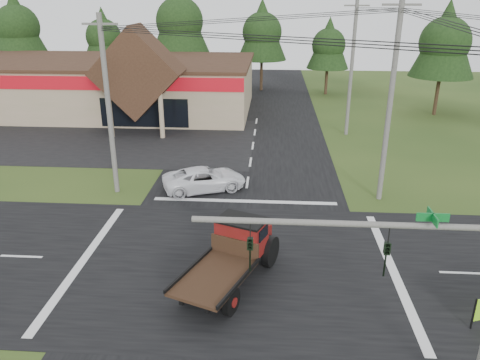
{
  "coord_description": "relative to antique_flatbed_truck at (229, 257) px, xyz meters",
  "views": [
    {
      "loc": [
        1.48,
        -18.17,
        11.33
      ],
      "look_at": [
        -0.13,
        4.89,
        2.2
      ],
      "focal_mm": 35.0,
      "sensor_mm": 36.0,
      "label": 1
    }
  ],
  "objects": [
    {
      "name": "tree_row_a",
      "position": [
        -29.86,
        41.47,
        6.78
      ],
      "size": [
        6.72,
        6.72,
        12.12
      ],
      "color": "#332316",
      "rests_on": "ground"
    },
    {
      "name": "tree_row_b",
      "position": [
        -19.86,
        43.47,
        5.44
      ],
      "size": [
        5.6,
        5.6,
        10.1
      ],
      "color": "#332316",
      "rests_on": "ground"
    },
    {
      "name": "road_ns",
      "position": [
        0.14,
        1.47,
        -1.26
      ],
      "size": [
        12.0,
        120.0,
        0.02
      ],
      "primitive_type": "cube",
      "color": "black",
      "rests_on": "ground"
    },
    {
      "name": "white_pickup",
      "position": [
        -2.47,
        10.13,
        -0.55
      ],
      "size": [
        5.64,
        4.07,
        1.42
      ],
      "primitive_type": "imported",
      "rotation": [
        0.0,
        0.0,
        1.94
      ],
      "color": "white",
      "rests_on": "ground"
    },
    {
      "name": "tree_row_e",
      "position": [
        8.14,
        41.47,
        4.77
      ],
      "size": [
        5.04,
        5.04,
        9.09
      ],
      "color": "#332316",
      "rests_on": "ground"
    },
    {
      "name": "tree_side_ne",
      "position": [
        18.14,
        31.47,
        6.11
      ],
      "size": [
        6.16,
        6.16,
        11.11
      ],
      "color": "#332316",
      "rests_on": "ground"
    },
    {
      "name": "utility_pole_ne",
      "position": [
        8.14,
        9.47,
        4.62
      ],
      "size": [
        2.0,
        0.3,
        11.5
      ],
      "color": "#595651",
      "rests_on": "ground"
    },
    {
      "name": "tree_row_c",
      "position": [
        -9.86,
        42.47,
        7.45
      ],
      "size": [
        7.28,
        7.28,
        13.13
      ],
      "color": "#332316",
      "rests_on": "ground"
    },
    {
      "name": "tree_row_d",
      "position": [
        0.14,
        43.47,
        6.11
      ],
      "size": [
        6.16,
        6.16,
        11.11
      ],
      "color": "#332316",
      "rests_on": "ground"
    },
    {
      "name": "cvs_building",
      "position": [
        -15.56,
        31.04,
        1.51
      ],
      "size": [
        30.4,
        18.2,
        9.19
      ],
      "color": "tan",
      "rests_on": "ground"
    },
    {
      "name": "ground",
      "position": [
        0.14,
        1.47,
        -1.27
      ],
      "size": [
        120.0,
        120.0,
        0.0
      ],
      "primitive_type": "plane",
      "color": "#284017",
      "rests_on": "ground"
    },
    {
      "name": "antique_flatbed_truck",
      "position": [
        0.0,
        0.0,
        0.0
      ],
      "size": [
        4.41,
        6.48,
        2.53
      ],
      "primitive_type": null,
      "rotation": [
        0.0,
        0.0,
        -0.38
      ],
      "color": "#5A110C",
      "rests_on": "ground"
    },
    {
      "name": "parking_apron",
      "position": [
        -13.86,
        20.47,
        -1.25
      ],
      "size": [
        28.0,
        14.0,
        0.02
      ],
      "primitive_type": "cube",
      "color": "black",
      "rests_on": "ground"
    },
    {
      "name": "utility_pole_nw",
      "position": [
        -7.86,
        9.47,
        4.12
      ],
      "size": [
        2.0,
        0.3,
        10.5
      ],
      "color": "#595651",
      "rests_on": "ground"
    },
    {
      "name": "road_ew",
      "position": [
        0.14,
        1.47,
        -1.25
      ],
      "size": [
        120.0,
        12.0,
        0.02
      ],
      "primitive_type": "cube",
      "color": "black",
      "rests_on": "ground"
    },
    {
      "name": "traffic_signal_mast",
      "position": [
        5.96,
        -6.03,
        3.16
      ],
      "size": [
        8.12,
        0.24,
        7.0
      ],
      "color": "#595651",
      "rests_on": "ground"
    },
    {
      "name": "utility_pole_n",
      "position": [
        8.14,
        23.47,
        4.47
      ],
      "size": [
        2.0,
        0.3,
        11.2
      ],
      "color": "#595651",
      "rests_on": "ground"
    }
  ]
}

